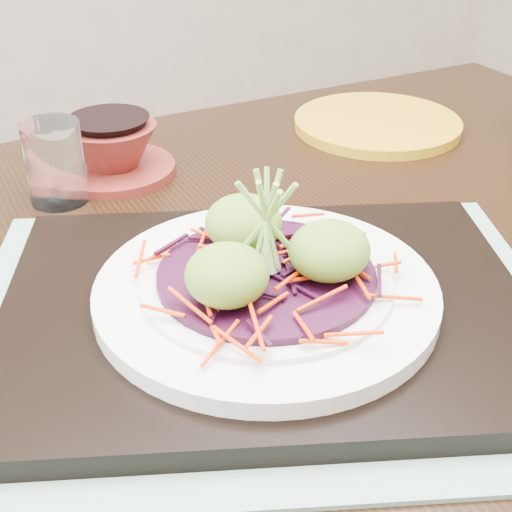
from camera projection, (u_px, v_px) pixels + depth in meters
name	position (u px, v px, depth m)	size (l,w,h in m)	color
dining_table	(255.00, 367.00, 0.70)	(1.34, 0.93, 0.81)	black
placemat	(266.00, 320.00, 0.59)	(0.49, 0.38, 0.00)	gray
serving_tray	(266.00, 309.00, 0.58)	(0.42, 0.32, 0.02)	black
white_plate	(266.00, 290.00, 0.57)	(0.28, 0.28, 0.02)	silver
cabbage_bed	(266.00, 275.00, 0.56)	(0.17, 0.17, 0.01)	#300920
carrot_julienne	(266.00, 266.00, 0.56)	(0.21, 0.21, 0.01)	red
guacamole_scoops	(267.00, 249.00, 0.55)	(0.15, 0.13, 0.05)	olive
scallion_garnish	(267.00, 225.00, 0.54)	(0.06, 0.06, 0.10)	#7DB548
water_glass	(55.00, 163.00, 0.76)	(0.06, 0.06, 0.09)	white
terracotta_bowl_set	(112.00, 152.00, 0.82)	(0.19, 0.19, 0.06)	#5E1B16
yellow_plate	(377.00, 124.00, 0.96)	(0.22, 0.22, 0.01)	#AE7E13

